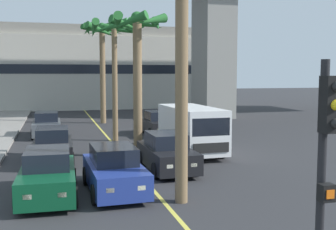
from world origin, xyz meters
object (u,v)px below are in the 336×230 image
at_px(car_queue_front, 158,124).
at_px(palm_tree_mid_median, 115,40).
at_px(car_queue_fourth, 114,171).
at_px(traffic_light_median_near, 325,169).
at_px(car_queue_third, 167,153).
at_px(car_queue_second, 47,125).
at_px(delivery_van, 191,128).
at_px(car_queue_fifth, 48,175).
at_px(palm_tree_farthest_median, 138,46).
at_px(car_queue_sixth, 53,146).
at_px(palm_tree_near_median, 102,42).

height_order(car_queue_front, palm_tree_mid_median, palm_tree_mid_median).
bearing_deg(car_queue_fourth, palm_tree_mid_median, 81.50).
bearing_deg(traffic_light_median_near, car_queue_third, 85.40).
relative_size(car_queue_second, car_queue_third, 0.99).
distance_m(delivery_van, traffic_light_median_near, 15.42).
xyz_separation_m(car_queue_fifth, traffic_light_median_near, (3.78, -9.10, 1.99)).
height_order(delivery_van, palm_tree_farthest_median, palm_tree_farthest_median).
xyz_separation_m(car_queue_fourth, car_queue_sixth, (-2.03, 5.65, 0.00)).
relative_size(car_queue_front, delivery_van, 0.78).
bearing_deg(car_queue_fifth, car_queue_fourth, 2.52).
height_order(delivery_van, traffic_light_median_near, traffic_light_median_near).
height_order(car_queue_third, car_queue_sixth, same).
bearing_deg(palm_tree_near_median, palm_tree_farthest_median, -89.94).
xyz_separation_m(car_queue_sixth, delivery_van, (6.74, 0.19, 0.57)).
bearing_deg(palm_tree_farthest_median, car_queue_third, -79.98).
distance_m(car_queue_third, delivery_van, 3.93).
height_order(traffic_light_median_near, palm_tree_farthest_median, palm_tree_farthest_median).
distance_m(car_queue_second, palm_tree_farthest_median, 10.34).
xyz_separation_m(car_queue_second, car_queue_fifth, (0.22, -14.05, 0.00)).
xyz_separation_m(car_queue_second, car_queue_sixth, (0.37, -8.30, 0.00)).
bearing_deg(car_queue_fifth, traffic_light_median_near, -67.44).
relative_size(palm_tree_near_median, palm_tree_farthest_median, 1.17).
distance_m(car_queue_second, palm_tree_mid_median, 7.29).
bearing_deg(traffic_light_median_near, delivery_van, 78.34).
bearing_deg(car_queue_front, palm_tree_farthest_median, -111.23).
distance_m(traffic_light_median_near, palm_tree_mid_median, 20.48).
relative_size(car_queue_fourth, car_queue_sixth, 1.01).
bearing_deg(car_queue_third, palm_tree_farthest_median, 100.02).
relative_size(car_queue_fourth, delivery_van, 0.78).
relative_size(car_queue_third, car_queue_sixth, 1.00).
relative_size(car_queue_front, palm_tree_near_median, 0.51).
height_order(car_queue_fourth, car_queue_fifth, same).
xyz_separation_m(palm_tree_near_median, palm_tree_mid_median, (-0.33, -9.31, -0.52)).
xyz_separation_m(delivery_van, palm_tree_mid_median, (-3.07, 5.17, 4.74)).
relative_size(car_queue_third, traffic_light_median_near, 0.98).
xyz_separation_m(car_queue_fifth, palm_tree_near_median, (4.15, 20.41, 5.82)).
relative_size(car_queue_second, palm_tree_mid_median, 0.57).
xyz_separation_m(car_queue_fifth, car_queue_sixth, (0.15, 5.75, 0.00)).
bearing_deg(car_queue_third, car_queue_front, 78.16).
xyz_separation_m(car_queue_third, car_queue_sixth, (-4.59, 3.05, 0.00)).
xyz_separation_m(car_queue_second, palm_tree_near_median, (4.37, 6.36, 5.82)).
bearing_deg(car_queue_fifth, car_queue_third, 29.68).
height_order(car_queue_fourth, delivery_van, delivery_van).
relative_size(car_queue_front, traffic_light_median_near, 0.98).
relative_size(car_queue_fifth, delivery_van, 0.78).
bearing_deg(car_queue_front, car_queue_sixth, -133.38).
relative_size(car_queue_front, car_queue_second, 1.01).
distance_m(car_queue_sixth, delivery_van, 6.77).
bearing_deg(palm_tree_farthest_median, traffic_light_median_near, -91.46).
height_order(car_queue_fourth, traffic_light_median_near, traffic_light_median_near).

